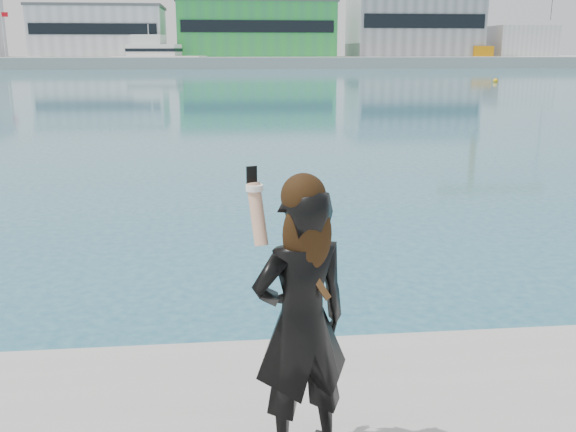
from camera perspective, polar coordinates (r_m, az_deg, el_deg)
name	(u,v)px	position (r m, az deg, el deg)	size (l,w,h in m)	color
far_quay	(216,61)	(133.88, -6.44, 13.49)	(320.00, 40.00, 2.00)	#9E9E99
warehouse_white	(100,31)	(133.77, -16.33, 15.49)	(24.48, 15.35, 9.50)	silver
warehouse_green	(256,29)	(132.14, -2.90, 16.26)	(30.60, 16.36, 10.50)	green
warehouse_grey_right	(413,24)	(137.80, 11.07, 16.37)	(25.50, 15.35, 12.50)	gray
ancillary_shed	(520,41)	(143.80, 19.93, 14.40)	(12.00, 10.00, 6.00)	silver
flagpole_left	(3,31)	(130.62, -23.98, 14.79)	(1.28, 0.16, 8.00)	silver
flagpole_right	(332,32)	(126.81, 3.92, 16.00)	(1.28, 0.16, 8.00)	silver
motor_yacht	(157,56)	(122.06, -11.60, 13.76)	(17.26, 9.27, 7.76)	silver
buoy_near	(495,82)	(69.69, 17.95, 11.24)	(0.50, 0.50, 0.50)	#FCB10D
woman	(301,315)	(3.67, 1.18, -8.83)	(0.68, 0.55, 1.70)	black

